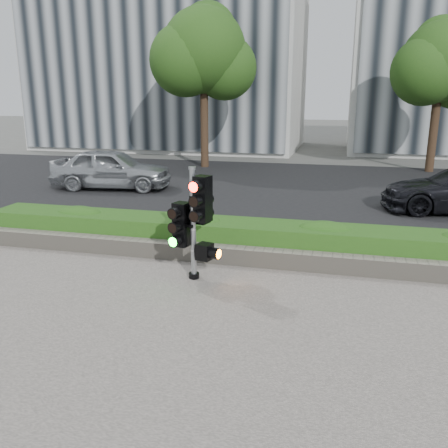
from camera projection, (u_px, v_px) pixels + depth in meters
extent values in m
plane|color=#51514C|center=(222.00, 305.00, 7.67)|extent=(120.00, 120.00, 0.00)
cube|color=#9E9389|center=(167.00, 396.00, 5.33)|extent=(16.00, 11.00, 0.03)
cube|color=black|center=(290.00, 189.00, 17.03)|extent=(60.00, 13.00, 0.02)
cube|color=gray|center=(256.00, 244.00, 10.60)|extent=(60.00, 0.25, 0.12)
cube|color=gray|center=(245.00, 256.00, 9.40)|extent=(12.00, 0.32, 0.34)
cube|color=#52982E|center=(251.00, 239.00, 9.96)|extent=(12.00, 1.00, 0.68)
cube|color=#B7B7B2|center=(172.00, 24.00, 29.31)|extent=(16.00, 9.00, 15.00)
cylinder|color=black|center=(204.00, 123.00, 21.76)|extent=(0.36, 0.36, 4.03)
sphere|color=#134112|center=(204.00, 50.00, 20.92)|extent=(3.74, 3.74, 3.74)
sphere|color=#134112|center=(225.00, 68.00, 21.25)|extent=(2.88, 2.88, 2.88)
sphere|color=#134112|center=(185.00, 60.00, 20.80)|extent=(3.17, 3.17, 3.17)
sphere|color=#134112|center=(208.00, 31.00, 21.37)|extent=(2.59, 2.59, 2.59)
cylinder|color=black|center=(433.00, 131.00, 20.42)|extent=(0.36, 0.36, 3.58)
sphere|color=#134112|center=(441.00, 62.00, 19.68)|extent=(3.33, 3.33, 3.33)
sphere|color=#134112|center=(425.00, 71.00, 19.57)|extent=(2.82, 2.82, 2.82)
sphere|color=#134112|center=(441.00, 44.00, 20.07)|extent=(2.30, 2.30, 2.30)
cylinder|color=black|center=(194.00, 275.00, 8.72)|extent=(0.20, 0.20, 0.10)
cylinder|color=gray|center=(193.00, 225.00, 8.47)|extent=(0.10, 0.10, 2.01)
cylinder|color=gray|center=(192.00, 168.00, 8.19)|extent=(0.13, 0.13, 0.05)
cube|color=#FF1107|center=(203.00, 199.00, 8.20)|extent=(0.31, 0.31, 0.80)
cube|color=#14E51E|center=(182.00, 224.00, 8.55)|extent=(0.31, 0.31, 0.80)
cube|color=black|center=(201.00, 208.00, 8.57)|extent=(0.31, 0.31, 0.55)
cube|color=orange|center=(205.00, 252.00, 8.51)|extent=(0.31, 0.31, 0.29)
imported|color=#AFB3B7|center=(112.00, 169.00, 16.90)|extent=(4.40, 2.21, 1.44)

